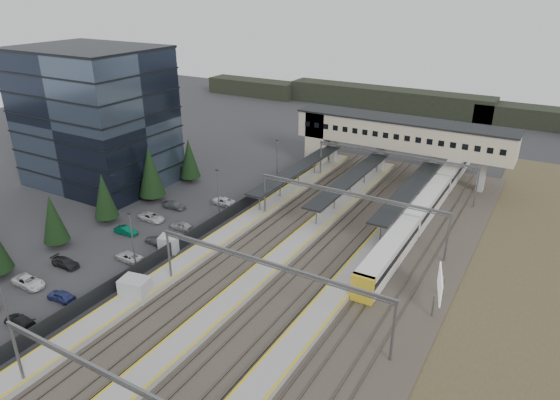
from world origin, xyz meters
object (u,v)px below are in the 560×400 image
Objects in this scene: billboard at (440,285)px; footbridge at (387,134)px; relay_cabin_far at (169,244)px; office_building at (95,117)px; relay_cabin_near at (135,289)px; train at (427,204)px.

footbridge is at bearing 117.32° from billboard.
billboard reaches higher than relay_cabin_far.
relay_cabin_far is at bearing -109.03° from footbridge.
office_building is 6.61× the size of relay_cabin_near.
office_building reaches higher than relay_cabin_near.
relay_cabin_near is 34.83m from billboard.
office_building is 0.60× the size of footbridge.
office_building is 53.18m from footbridge.
office_building is 42.54m from relay_cabin_near.
footbridge is at bearing 129.94° from train.
billboard is (30.88, 16.04, 1.61)m from relay_cabin_near.
train is at bearing 107.79° from billboard.
relay_cabin_near is 0.06× the size of train.
office_building is 0.43× the size of train.
train is at bearing -50.06° from footbridge.
billboard is at bearing -62.68° from footbridge.
footbridge is at bearing 34.47° from office_building.
relay_cabin_near is at bearing -120.01° from train.
billboard is (20.02, -38.74, -4.95)m from footbridge.
relay_cabin_far is 47.16m from footbridge.
train is at bearing 59.99° from relay_cabin_near.
office_building is 33.66m from relay_cabin_far.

